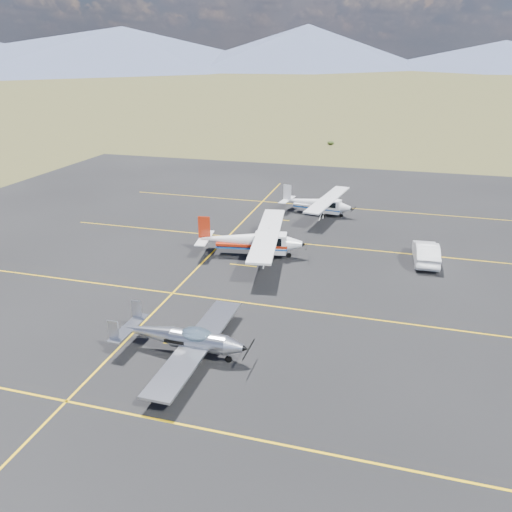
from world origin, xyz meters
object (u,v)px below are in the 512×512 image
at_px(aircraft_cessna, 252,240).
at_px(aircraft_plain, 318,203).
at_px(aircraft_low_wing, 184,338).
at_px(sedan, 426,252).

bearing_deg(aircraft_cessna, aircraft_plain, 67.23).
relative_size(aircraft_low_wing, aircraft_cessna, 0.78).
bearing_deg(aircraft_plain, aircraft_cessna, -95.31).
height_order(aircraft_cessna, sedan, aircraft_cessna).
relative_size(aircraft_cessna, aircraft_plain, 1.17).
xyz_separation_m(aircraft_plain, sedan, (9.41, -9.49, -0.35)).
height_order(aircraft_low_wing, aircraft_plain, aircraft_plain).
bearing_deg(aircraft_low_wing, aircraft_cessna, 92.87).
height_order(aircraft_low_wing, aircraft_cessna, aircraft_cessna).
bearing_deg(sedan, aircraft_low_wing, 49.92).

